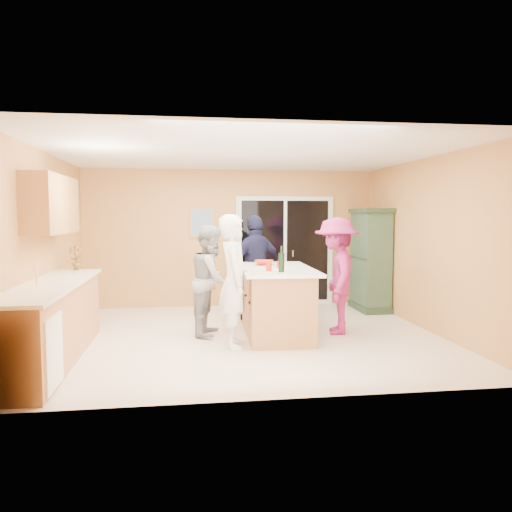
{
  "coord_description": "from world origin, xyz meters",
  "views": [
    {
      "loc": [
        -0.85,
        -7.01,
        1.74
      ],
      "look_at": [
        0.15,
        0.1,
        1.15
      ],
      "focal_mm": 35.0,
      "sensor_mm": 36.0,
      "label": 1
    }
  ],
  "objects": [
    {
      "name": "tumbler_far",
      "position": [
        0.44,
        -0.2,
        1.04
      ],
      "size": [
        0.1,
        0.1,
        0.11
      ],
      "primitive_type": "cylinder",
      "rotation": [
        0.0,
        0.0,
        0.31
      ],
      "color": "#AE2013",
      "rests_on": "kitchen_island"
    },
    {
      "name": "left_cabinet_run",
      "position": [
        -2.45,
        -1.05,
        0.46
      ],
      "size": [
        0.65,
        3.05,
        1.24
      ],
      "color": "#BF754A",
      "rests_on": "floor"
    },
    {
      "name": "wine_bottle",
      "position": [
        0.4,
        -0.56,
        1.12
      ],
      "size": [
        0.08,
        0.08,
        0.35
      ],
      "rotation": [
        0.0,
        0.0,
        -0.27
      ],
      "color": "black",
      "rests_on": "kitchen_island"
    },
    {
      "name": "kitchen_island",
      "position": [
        0.43,
        0.01,
        0.46
      ],
      "size": [
        1.09,
        1.91,
        0.99
      ],
      "rotation": [
        0.0,
        0.0,
        -0.04
      ],
      "color": "#BF754A",
      "rests_on": "floor"
    },
    {
      "name": "sliding_door",
      "position": [
        1.05,
        2.46,
        1.05
      ],
      "size": [
        1.9,
        0.07,
        2.1
      ],
      "color": "silver",
      "rests_on": "floor"
    },
    {
      "name": "wall_back",
      "position": [
        0.0,
        2.5,
        1.3
      ],
      "size": [
        5.5,
        0.1,
        2.6
      ],
      "primitive_type": "cube",
      "color": "#F0B262",
      "rests_on": "ground"
    },
    {
      "name": "woman_navy",
      "position": [
        0.28,
        1.07,
        0.87
      ],
      "size": [
        1.11,
        0.82,
        1.74
      ],
      "primitive_type": "imported",
      "rotation": [
        0.0,
        0.0,
        3.58
      ],
      "color": "#181834",
      "rests_on": "floor"
    },
    {
      "name": "upper_cabinets",
      "position": [
        -2.58,
        -0.2,
        1.88
      ],
      "size": [
        0.35,
        1.6,
        0.75
      ],
      "primitive_type": "cube",
      "color": "#BF754A",
      "rests_on": "wall_left"
    },
    {
      "name": "ceiling",
      "position": [
        0.0,
        0.0,
        2.6
      ],
      "size": [
        5.5,
        5.0,
        0.1
      ],
      "primitive_type": "cube",
      "color": "silver",
      "rests_on": "wall_back"
    },
    {
      "name": "woman_grey",
      "position": [
        -0.49,
        0.2,
        0.8
      ],
      "size": [
        0.76,
        0.89,
        1.6
      ],
      "primitive_type": "imported",
      "rotation": [
        0.0,
        0.0,
        1.35
      ],
      "color": "#979799",
      "rests_on": "floor"
    },
    {
      "name": "wall_front",
      "position": [
        0.0,
        -2.5,
        1.3
      ],
      "size": [
        5.5,
        0.1,
        2.6
      ],
      "primitive_type": "cube",
      "color": "#F0B262",
      "rests_on": "ground"
    },
    {
      "name": "wall_right",
      "position": [
        2.75,
        0.0,
        1.3
      ],
      "size": [
        0.1,
        5.0,
        2.6
      ],
      "primitive_type": "cube",
      "color": "#F0B262",
      "rests_on": "ground"
    },
    {
      "name": "woman_white",
      "position": [
        -0.23,
        -0.55,
        0.87
      ],
      "size": [
        0.45,
        0.65,
        1.75
      ],
      "primitive_type": "imported",
      "rotation": [
        0.0,
        0.0,
        1.53
      ],
      "color": "white",
      "rests_on": "floor"
    },
    {
      "name": "white_plate",
      "position": [
        0.46,
        -0.24,
        0.99
      ],
      "size": [
        0.21,
        0.21,
        0.01
      ],
      "primitive_type": "cylinder",
      "rotation": [
        0.0,
        0.0,
        0.06
      ],
      "color": "white",
      "rests_on": "kitchen_island"
    },
    {
      "name": "tumbler_near",
      "position": [
        0.25,
        -0.42,
        1.04
      ],
      "size": [
        0.1,
        0.1,
        0.12
      ],
      "primitive_type": "cylinder",
      "rotation": [
        0.0,
        0.0,
        -0.2
      ],
      "color": "#AE2013",
      "rests_on": "kitchen_island"
    },
    {
      "name": "framed_picture",
      "position": [
        -0.55,
        2.48,
        1.6
      ],
      "size": [
        0.46,
        0.04,
        0.56
      ],
      "color": "tan",
      "rests_on": "wall_back"
    },
    {
      "name": "wall_left",
      "position": [
        -2.75,
        0.0,
        1.3
      ],
      "size": [
        0.1,
        5.0,
        2.6
      ],
      "primitive_type": "cube",
      "color": "#F0B262",
      "rests_on": "ground"
    },
    {
      "name": "tulip_vase",
      "position": [
        -2.45,
        0.52,
        1.13
      ],
      "size": [
        0.21,
        0.16,
        0.38
      ],
      "primitive_type": "imported",
      "rotation": [
        0.0,
        0.0,
        -0.14
      ],
      "color": "#B72512",
      "rests_on": "left_cabinet_run"
    },
    {
      "name": "woman_magenta",
      "position": [
        1.33,
        0.02,
        0.85
      ],
      "size": [
        0.87,
        1.22,
        1.71
      ],
      "primitive_type": "imported",
      "rotation": [
        0.0,
        0.0,
        -1.8
      ],
      "color": "#972159",
      "rests_on": "floor"
    },
    {
      "name": "serving_bowl",
      "position": [
        0.32,
        0.41,
        1.02
      ],
      "size": [
        0.34,
        0.34,
        0.07
      ],
      "primitive_type": "imported",
      "rotation": [
        0.0,
        0.0,
        -0.16
      ],
      "color": "#AE2013",
      "rests_on": "kitchen_island"
    },
    {
      "name": "green_hutch",
      "position": [
        2.49,
        1.69,
        0.91
      ],
      "size": [
        0.53,
        1.01,
        1.86
      ],
      "color": "#233823",
      "rests_on": "floor"
    },
    {
      "name": "floor",
      "position": [
        0.0,
        0.0,
        0.0
      ],
      "size": [
        5.5,
        5.5,
        0.0
      ],
      "primitive_type": "plane",
      "color": "beige",
      "rests_on": "ground"
    }
  ]
}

